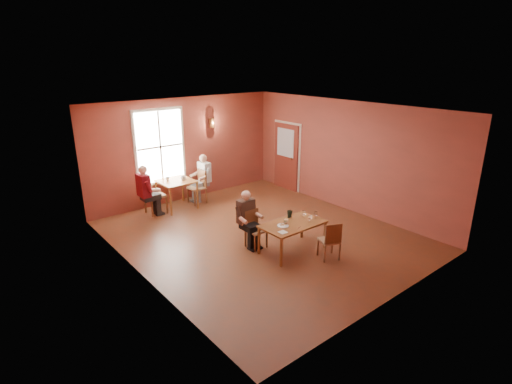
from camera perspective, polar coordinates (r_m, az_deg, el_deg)
ground at (r=9.66m, az=0.75°, el=-6.21°), size 6.00×7.00×0.01m
wall_back at (r=11.93m, az=-10.13°, el=6.01°), size 6.00×0.04×3.00m
wall_front at (r=6.97m, az=19.66°, el=-4.09°), size 6.00×0.04×3.00m
wall_left at (r=7.65m, az=-16.71°, el=-1.76°), size 0.04×7.00×3.00m
wall_right at (r=11.23m, az=12.66°, el=5.04°), size 0.04×7.00×3.00m
ceiling at (r=8.82m, az=0.84°, el=11.75°), size 6.00×7.00×0.04m
window at (r=11.49m, az=-13.55°, el=6.31°), size 1.36×0.10×1.96m
door at (r=12.79m, az=4.27°, el=5.03°), size 0.12×1.04×2.10m
wall_sconce at (r=12.17m, az=-6.35°, el=9.79°), size 0.16×0.16×0.28m
main_table at (r=8.83m, az=5.23°, el=-6.44°), size 1.40×0.79×0.66m
chair_diner_main at (r=8.92m, az=0.01°, el=-5.38°), size 0.38×0.38×0.85m
diner_main at (r=8.82m, az=0.14°, el=-4.26°), size 0.50×0.50×1.25m
chair_empty at (r=8.60m, az=10.40°, el=-6.71°), size 0.49×0.49×0.84m
plate_food at (r=8.53m, az=3.86°, el=-4.78°), size 0.32×0.32×0.03m
sandwich at (r=8.60m, az=4.33°, el=-4.34°), size 0.11×0.11×0.10m
goblet_a at (r=8.99m, az=6.83°, el=-3.11°), size 0.08×0.08×0.18m
goblet_b at (r=8.97m, az=8.52°, el=-3.22°), size 0.09×0.09×0.18m
goblet_c at (r=8.78m, az=7.68°, el=-3.71°), size 0.09×0.09×0.18m
menu_stand at (r=8.95m, az=4.82°, el=-3.14°), size 0.11×0.06×0.17m
knife at (r=8.48m, az=6.14°, el=-5.11°), size 0.17×0.08×0.00m
napkin at (r=8.25m, az=3.85°, el=-5.74°), size 0.17×0.17×0.01m
second_table at (r=11.45m, az=-11.23°, el=-0.32°), size 0.91×0.91×0.81m
chair_diner_white at (r=11.72m, az=-8.47°, el=0.72°), size 0.43×0.43×0.97m
diner_white at (r=11.68m, az=-8.39°, el=1.61°), size 0.54×0.54×1.34m
chair_diner_maroon at (r=11.14m, az=-14.20°, el=-0.36°), size 0.47×0.47×1.07m
diner_maroon at (r=11.08m, az=-14.41°, el=0.35°), size 0.55×0.55×1.38m
cup_a at (r=11.33m, az=-10.35°, el=1.97°), size 0.17×0.17×0.11m
cup_b at (r=11.37m, az=-12.53°, el=1.85°), size 0.13×0.13×0.10m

